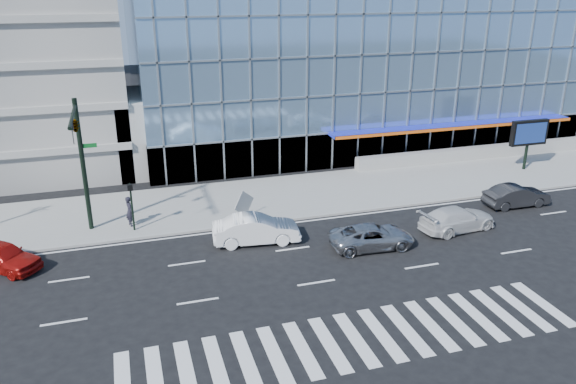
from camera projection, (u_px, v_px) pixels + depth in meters
name	position (u px, v px, depth m)	size (l,w,h in m)	color
ground	(293.00, 249.00, 31.95)	(160.00, 160.00, 0.00)	black
sidewalk	(258.00, 199.00, 39.08)	(120.00, 8.00, 0.15)	gray
theatre_building	(348.00, 53.00, 56.40)	(42.00, 26.00, 15.00)	#79A2CB
ramp_block	(155.00, 130.00, 45.35)	(6.00, 8.00, 6.00)	gray
retaining_wall	(516.00, 149.00, 48.67)	(30.00, 0.80, 1.00)	gray
traffic_signal	(78.00, 139.00, 30.85)	(1.14, 5.74, 8.00)	black
ped_signal_post	(131.00, 200.00, 33.29)	(0.30, 0.33, 3.00)	black
marquee_sign	(529.00, 134.00, 44.04)	(3.20, 0.43, 4.00)	black
silver_suv	(372.00, 236.00, 31.92)	(2.24, 4.85, 1.35)	#ACACB0
white_suv	(457.00, 219.00, 34.16)	(2.03, 5.00, 1.45)	silver
white_sedan	(256.00, 229.00, 32.47)	(1.75, 5.02, 1.66)	white
dark_sedan	(516.00, 196.00, 37.79)	(1.56, 4.47, 1.47)	black
red_sedan	(2.00, 256.00, 29.48)	(1.77, 4.40, 1.50)	#9A0F0B
pedestrian	(130.00, 211.00, 34.33)	(0.69, 0.45, 1.90)	black
tilted_panel	(244.00, 204.00, 35.59)	(1.30, 0.06, 1.30)	#A5A5A5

